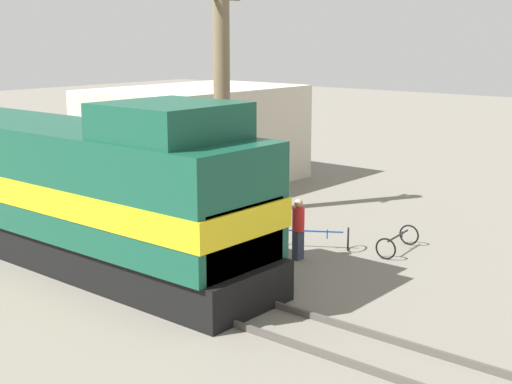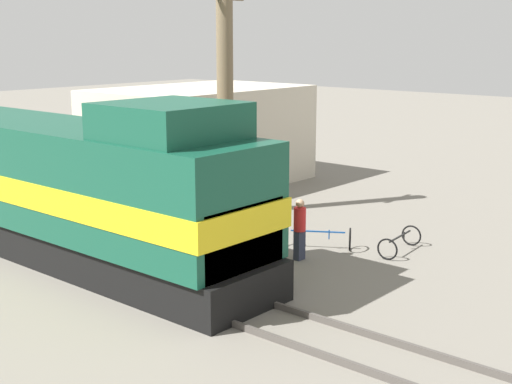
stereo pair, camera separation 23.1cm
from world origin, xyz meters
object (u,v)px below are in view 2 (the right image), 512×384
object	(u,v)px
vendor_umbrella	(197,174)
person_bystander	(300,227)
locomotive	(83,191)
bicycle	(318,238)
billboard_sign	(182,129)
utility_pole	(225,94)
bicycle_spare	(400,242)

from	to	relation	value
vendor_umbrella	person_bystander	distance (m)	4.78
vendor_umbrella	person_bystander	size ratio (longest dim) A/B	1.13
locomotive	bicycle	size ratio (longest dim) A/B	6.55
vendor_umbrella	billboard_sign	distance (m)	3.71
vendor_umbrella	bicycle	distance (m)	4.71
utility_pole	billboard_sign	distance (m)	2.84
locomotive	utility_pole	xyz separation A→B (m)	(6.45, 0.75, 2.18)
person_bystander	bicycle_spare	distance (m)	3.07
vendor_umbrella	utility_pole	bearing A→B (deg)	13.85
utility_pole	person_bystander	xyz separation A→B (m)	(-2.49, -5.12, -3.25)
utility_pole	billboard_sign	xyz separation A→B (m)	(0.26, 2.45, -1.42)
person_bystander	bicycle_spare	bearing A→B (deg)	-36.53
locomotive	utility_pole	size ratio (longest dim) A/B	1.57
vendor_umbrella	bicycle	world-z (taller)	vendor_umbrella
locomotive	person_bystander	xyz separation A→B (m)	(3.96, -4.37, -1.06)
locomotive	bicycle_spare	distance (m)	9.02
billboard_sign	person_bystander	xyz separation A→B (m)	(-2.75, -7.56, -1.83)
person_bystander	bicycle_spare	xyz separation A→B (m)	(2.42, -1.79, -0.62)
person_bystander	bicycle	size ratio (longest dim) A/B	0.87
billboard_sign	bicycle_spare	world-z (taller)	billboard_sign
utility_pole	bicycle_spare	world-z (taller)	utility_pole
person_bystander	locomotive	bearing A→B (deg)	132.19
bicycle	billboard_sign	bearing A→B (deg)	45.73
utility_pole	bicycle_spare	xyz separation A→B (m)	(-0.08, -6.90, -3.87)
billboard_sign	person_bystander	world-z (taller)	billboard_sign
vendor_umbrella	bicycle_spare	bearing A→B (deg)	-74.87
utility_pole	vendor_umbrella	distance (m)	3.08
vendor_umbrella	person_bystander	world-z (taller)	vendor_umbrella
locomotive	bicycle	bearing A→B (deg)	-39.33
locomotive	person_bystander	size ratio (longest dim) A/B	7.51
locomotive	billboard_sign	distance (m)	7.47
billboard_sign	bicycle	world-z (taller)	billboard_sign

